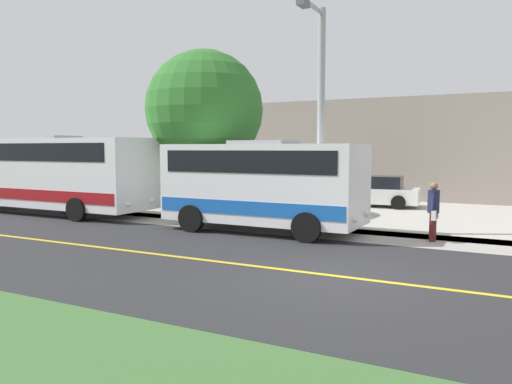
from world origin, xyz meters
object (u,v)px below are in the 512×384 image
(parked_car_near, at_px, (372,192))
(tree_curbside, at_px, (204,110))
(street_light_pole, at_px, (320,110))
(pedestrian_with_bags, at_px, (433,209))
(shuttle_bus_front, at_px, (263,182))
(commercial_building, at_px, (420,149))
(transit_bus_rear, at_px, (44,171))

(parked_car_near, height_order, tree_curbside, tree_curbside)
(street_light_pole, bearing_deg, pedestrian_with_bags, 96.03)
(shuttle_bus_front, relative_size, tree_curbside, 0.98)
(shuttle_bus_front, distance_m, commercial_building, 17.04)
(tree_curbside, xyz_separation_m, commercial_building, (-14.00, 6.46, -1.63))
(pedestrian_with_bags, bearing_deg, commercial_building, -169.63)
(transit_bus_rear, relative_size, parked_car_near, 2.32)
(transit_bus_rear, xyz_separation_m, street_light_pole, (-0.31, 12.27, 2.17))
(shuttle_bus_front, height_order, parked_car_near, shuttle_bus_front)
(shuttle_bus_front, xyz_separation_m, street_light_pole, (-0.31, 1.82, 2.31))
(pedestrian_with_bags, distance_m, street_light_pole, 4.60)
(pedestrian_with_bags, bearing_deg, street_light_pole, -83.97)
(commercial_building, bearing_deg, shuttle_bus_front, -7.83)
(parked_car_near, distance_m, tree_curbside, 8.93)
(pedestrian_with_bags, xyz_separation_m, street_light_pole, (0.37, -3.46, 3.01))
(pedestrian_with_bags, height_order, parked_car_near, pedestrian_with_bags)
(shuttle_bus_front, bearing_deg, commercial_building, 172.17)
(pedestrian_with_bags, bearing_deg, transit_bus_rear, -87.56)
(transit_bus_rear, xyz_separation_m, pedestrian_with_bags, (-0.67, 15.72, -0.84))
(transit_bus_rear, xyz_separation_m, commercial_building, (-16.84, 12.76, 0.92))
(street_light_pole, height_order, commercial_building, street_light_pole)
(pedestrian_with_bags, xyz_separation_m, tree_curbside, (-2.17, -9.42, 3.40))
(commercial_building, bearing_deg, pedestrian_with_bags, 10.37)
(street_light_pole, distance_m, tree_curbside, 6.49)
(pedestrian_with_bags, height_order, street_light_pole, street_light_pole)
(pedestrian_with_bags, bearing_deg, shuttle_bus_front, -82.73)
(shuttle_bus_front, relative_size, commercial_building, 0.32)
(shuttle_bus_front, height_order, transit_bus_rear, transit_bus_rear)
(transit_bus_rear, height_order, parked_car_near, transit_bus_rear)
(parked_car_near, height_order, commercial_building, commercial_building)
(shuttle_bus_front, height_order, commercial_building, commercial_building)
(street_light_pole, xyz_separation_m, parked_car_near, (-8.47, -0.37, -3.27))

